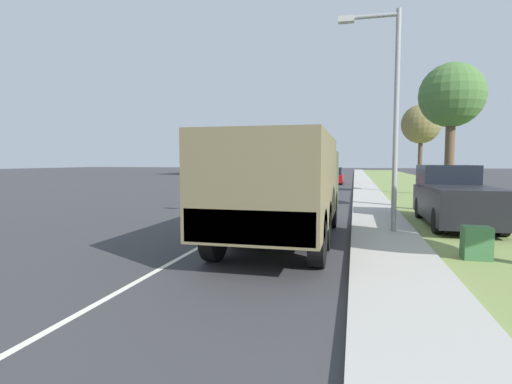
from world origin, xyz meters
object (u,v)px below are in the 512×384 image
at_px(car_nearest_ahead, 269,183).
at_px(lamp_post, 388,99).
at_px(military_truck, 284,183).
at_px(pickup_truck, 454,197).
at_px(car_second_ahead, 333,176).

xyz_separation_m(car_nearest_ahead, lamp_post, (6.19, -13.24, 3.10)).
relative_size(military_truck, pickup_truck, 1.49).
height_order(car_nearest_ahead, pickup_truck, pickup_truck).
bearing_deg(car_second_ahead, lamp_post, -83.80).
height_order(military_truck, car_second_ahead, military_truck).
xyz_separation_m(military_truck, car_nearest_ahead, (-3.56, 14.91, -0.82)).
relative_size(car_nearest_ahead, car_second_ahead, 1.12).
bearing_deg(pickup_truck, car_nearest_ahead, 128.03).
xyz_separation_m(military_truck, car_second_ahead, (-0.16, 27.37, -0.86)).
height_order(car_second_ahead, lamp_post, lamp_post).
xyz_separation_m(car_second_ahead, lamp_post, (2.79, -25.69, 3.14)).
distance_m(military_truck, pickup_truck, 6.41).
distance_m(military_truck, car_nearest_ahead, 15.35).
height_order(car_nearest_ahead, car_second_ahead, car_nearest_ahead).
bearing_deg(pickup_truck, car_second_ahead, 102.35).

